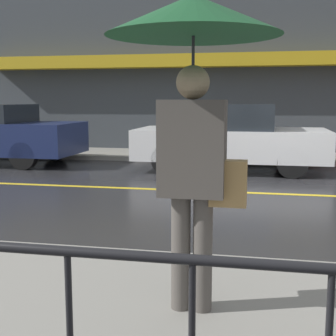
{
  "coord_description": "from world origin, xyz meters",
  "views": [
    {
      "loc": [
        -0.44,
        -7.73,
        1.53
      ],
      "look_at": [
        -1.39,
        -2.95,
        0.82
      ],
      "focal_mm": 50.0,
      "sensor_mm": 36.0,
      "label": 1
    }
  ],
  "objects": [
    {
      "name": "sidewalk_far",
      "position": [
        0.0,
        4.56,
        0.06
      ],
      "size": [
        28.0,
        2.0,
        0.11
      ],
      "color": "gray",
      "rests_on": "ground_plane"
    },
    {
      "name": "building_storefront",
      "position": [
        0.0,
        5.68,
        2.7
      ],
      "size": [
        28.0,
        0.85,
        5.41
      ],
      "color": "#383D42",
      "rests_on": "ground_plane"
    },
    {
      "name": "pedestrian",
      "position": [
        -0.87,
        -4.72,
        1.79
      ],
      "size": [
        1.12,
        1.12,
        2.07
      ],
      "color": "#4C4742",
      "rests_on": "sidewalk_near"
    },
    {
      "name": "car_white",
      "position": [
        -1.13,
        2.5,
        0.73
      ],
      "size": [
        4.08,
        1.88,
        1.44
      ],
      "color": "silver",
      "rests_on": "ground_plane"
    },
    {
      "name": "lane_marking",
      "position": [
        0.0,
        0.0,
        0.0
      ],
      "size": [
        25.2,
        0.12,
        0.01
      ],
      "color": "gold",
      "rests_on": "ground_plane"
    },
    {
      "name": "ground_plane",
      "position": [
        0.0,
        0.0,
        0.0
      ],
      "size": [
        80.0,
        80.0,
        0.0
      ],
      "primitive_type": "plane",
      "color": "#262628"
    }
  ]
}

